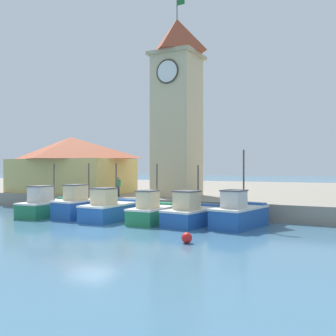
{
  "coord_description": "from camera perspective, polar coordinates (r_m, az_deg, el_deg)",
  "views": [
    {
      "loc": [
        13.95,
        -17.64,
        3.53
      ],
      "look_at": [
        -0.32,
        9.75,
        3.5
      ],
      "focal_mm": 42.0,
      "sensor_mm": 36.0,
      "label": 1
    }
  ],
  "objects": [
    {
      "name": "clock_tower",
      "position": [
        33.5,
        1.31,
        9.46
      ],
      "size": [
        3.87,
        3.87,
        16.49
      ],
      "color": "beige",
      "rests_on": "quay_wharf"
    },
    {
      "name": "fishing_boat_far_left",
      "position": [
        30.0,
        -17.05,
        -5.28
      ],
      "size": [
        2.28,
        5.0,
        3.81
      ],
      "color": "#237A4C",
      "rests_on": "ground"
    },
    {
      "name": "warehouse_left",
      "position": [
        38.85,
        -13.91,
        0.56
      ],
      "size": [
        11.49,
        6.78,
        5.3
      ],
      "color": "tan",
      "rests_on": "quay_wharf"
    },
    {
      "name": "fishing_boat_center",
      "position": [
        24.23,
        3.61,
        -6.64
      ],
      "size": [
        2.63,
        4.65,
        3.69
      ],
      "color": "#2356A8",
      "rests_on": "ground"
    },
    {
      "name": "mooring_buoy",
      "position": [
        18.61,
        2.74,
        -10.09
      ],
      "size": [
        0.51,
        0.51,
        0.51
      ],
      "primitive_type": "sphere",
      "color": "red",
      "rests_on": "ground"
    },
    {
      "name": "fishing_boat_left_inner",
      "position": [
        26.74,
        -8.34,
        -5.93
      ],
      "size": [
        2.22,
        4.89,
        3.82
      ],
      "color": "#2356A8",
      "rests_on": "ground"
    },
    {
      "name": "ground_plane",
      "position": [
        22.76,
        -10.82,
        -8.87
      ],
      "size": [
        300.0,
        300.0,
        0.0
      ],
      "primitive_type": "plane",
      "color": "teal"
    },
    {
      "name": "quay_wharf",
      "position": [
        47.58,
        10.44,
        -3.5
      ],
      "size": [
        120.0,
        40.0,
        1.16
      ],
      "primitive_type": "cube",
      "color": "gray",
      "rests_on": "ground"
    },
    {
      "name": "fishing_boat_left_outer",
      "position": [
        28.74,
        -12.26,
        -5.36
      ],
      "size": [
        1.9,
        4.84,
        3.84
      ],
      "color": "#2356A8",
      "rests_on": "ground"
    },
    {
      "name": "dock_worker_near_tower",
      "position": [
        32.1,
        -7.24,
        -2.66
      ],
      "size": [
        0.34,
        0.22,
        1.62
      ],
      "color": "#33333D",
      "rests_on": "quay_wharf"
    },
    {
      "name": "fishing_boat_mid_left",
      "position": [
        25.2,
        -2.24,
        -6.39
      ],
      "size": [
        1.97,
        4.18,
        3.78
      ],
      "color": "#237A4C",
      "rests_on": "ground"
    },
    {
      "name": "fishing_boat_mid_right",
      "position": [
        23.66,
        10.3,
        -6.63
      ],
      "size": [
        2.56,
        4.55,
        4.6
      ],
      "color": "#2356A8",
      "rests_on": "ground"
    }
  ]
}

